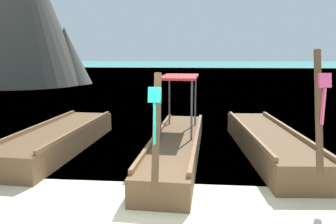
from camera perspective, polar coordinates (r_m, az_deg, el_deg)
sea_water at (r=66.32m, az=4.40°, el=7.93°), size 120.00×120.00×0.00m
longtail_boat_yellow_ribbon at (r=9.46m, az=-18.75°, el=-4.55°), size 1.61×5.42×2.43m
longtail_boat_turquoise_ribbon at (r=8.26m, az=1.48°, el=-5.91°), size 1.40×6.14×2.36m
longtail_boat_pink_ribbon at (r=8.95m, az=17.37°, el=-5.22°), size 1.61×5.79×2.74m
karst_rock at (r=31.26m, az=-24.39°, el=16.99°), size 10.54×9.98×14.13m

